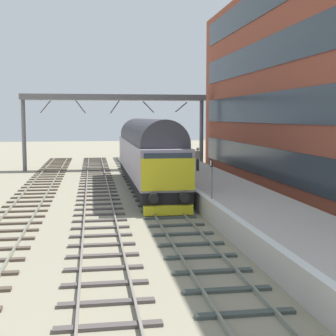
{
  "coord_description": "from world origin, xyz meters",
  "views": [
    {
      "loc": [
        -3.63,
        -27.06,
        4.81
      ],
      "look_at": [
        0.2,
        -2.83,
        2.2
      ],
      "focal_mm": 51.57,
      "sensor_mm": 36.0,
      "label": 1
    }
  ],
  "objects": [
    {
      "name": "track_adjacent_west",
      "position": [
        -3.32,
        0.0,
        0.06
      ],
      "size": [
        2.5,
        60.0,
        0.15
      ],
      "color": "gray",
      "rests_on": "ground"
    },
    {
      "name": "waiting_passenger",
      "position": [
        3.75,
        6.16,
        1.99
      ],
      "size": [
        0.4,
        0.5,
        1.64
      ],
      "rotation": [
        0.0,
        0.0,
        1.75
      ],
      "color": "#2D2F30",
      "rests_on": "station_platform"
    },
    {
      "name": "ground_plane",
      "position": [
        0.0,
        0.0,
        0.0
      ],
      "size": [
        140.0,
        140.0,
        0.0
      ],
      "primitive_type": "plane",
      "color": "gray",
      "rests_on": "ground"
    },
    {
      "name": "overhead_footbridge",
      "position": [
        -1.53,
        17.02,
        6.25
      ],
      "size": [
        16.46,
        2.0,
        6.8
      ],
      "color": "slate",
      "rests_on": "ground"
    },
    {
      "name": "station_platform",
      "position": [
        3.6,
        0.0,
        0.5
      ],
      "size": [
        4.0,
        44.0,
        1.01
      ],
      "color": "#B4AEA4",
      "rests_on": "ground"
    },
    {
      "name": "station_building",
      "position": [
        10.29,
        1.16,
        6.94
      ],
      "size": [
        5.81,
        36.07,
        13.88
      ],
      "color": "brown",
      "rests_on": "ground"
    },
    {
      "name": "track_adjacent_far_west",
      "position": [
        -7.16,
        0.0,
        0.06
      ],
      "size": [
        2.5,
        60.0,
        0.15
      ],
      "color": "slate",
      "rests_on": "ground"
    },
    {
      "name": "diesel_locomotive",
      "position": [
        0.0,
        4.57,
        2.48
      ],
      "size": [
        2.74,
        17.84,
        4.68
      ],
      "color": "black",
      "rests_on": "ground"
    },
    {
      "name": "platform_number_sign",
      "position": [
        1.84,
        -5.4,
        2.24
      ],
      "size": [
        0.1,
        0.44,
        1.85
      ],
      "color": "slate",
      "rests_on": "station_platform"
    },
    {
      "name": "track_main",
      "position": [
        0.0,
        0.0,
        0.06
      ],
      "size": [
        2.5,
        60.0,
        0.15
      ],
      "color": "gray",
      "rests_on": "ground"
    }
  ]
}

